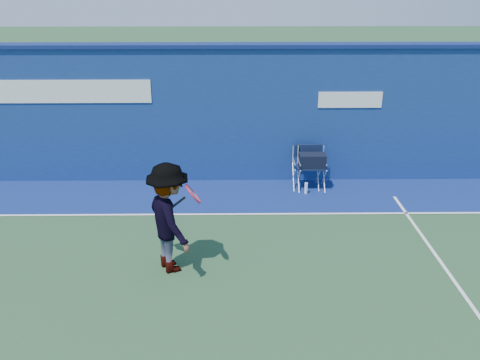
{
  "coord_description": "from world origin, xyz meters",
  "views": [
    {
      "loc": [
        1.05,
        -5.92,
        4.53
      ],
      "look_at": [
        1.15,
        2.6,
        1.0
      ],
      "focal_mm": 38.0,
      "sensor_mm": 36.0,
      "label": 1
    }
  ],
  "objects_px": {
    "directors_chair_left": "(306,174)",
    "directors_chair_right": "(311,172)",
    "water_bottle": "(306,188)",
    "tennis_player": "(169,218)"
  },
  "relations": [
    {
      "from": "directors_chair_right",
      "to": "tennis_player",
      "type": "relative_size",
      "value": 0.52
    },
    {
      "from": "water_bottle",
      "to": "tennis_player",
      "type": "bearing_deg",
      "value": -131.22
    },
    {
      "from": "directors_chair_left",
      "to": "water_bottle",
      "type": "distance_m",
      "value": 0.43
    },
    {
      "from": "directors_chair_right",
      "to": "tennis_player",
      "type": "xyz_separation_m",
      "value": [
        -2.74,
        -3.25,
        0.51
      ]
    },
    {
      "from": "directors_chair_right",
      "to": "water_bottle",
      "type": "relative_size",
      "value": 3.74
    },
    {
      "from": "directors_chair_left",
      "to": "directors_chair_right",
      "type": "height_order",
      "value": "directors_chair_right"
    },
    {
      "from": "directors_chair_right",
      "to": "water_bottle",
      "type": "distance_m",
      "value": 0.42
    },
    {
      "from": "directors_chair_left",
      "to": "directors_chair_right",
      "type": "distance_m",
      "value": 0.17
    },
    {
      "from": "directors_chair_left",
      "to": "water_bottle",
      "type": "bearing_deg",
      "value": -94.71
    },
    {
      "from": "directors_chair_left",
      "to": "tennis_player",
      "type": "xyz_separation_m",
      "value": [
        -2.62,
        -3.35,
        0.6
      ]
    }
  ]
}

